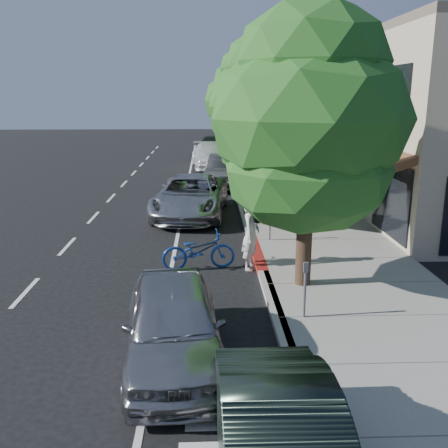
{
  "coord_description": "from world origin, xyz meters",
  "views": [
    {
      "loc": [
        -1.58,
        -14.02,
        4.88
      ],
      "look_at": [
        -1.07,
        -0.44,
        1.35
      ],
      "focal_mm": 40.0,
      "sensor_mm": 36.0,
      "label": 1
    }
  ],
  "objects_px": {
    "street_tree_4": "(240,102)",
    "bicycle": "(199,251)",
    "street_tree_3": "(247,96)",
    "pedestrian": "(333,193)",
    "street_tree_2": "(258,113)",
    "dark_suv_far": "(212,146)",
    "white_pickup": "(209,156)",
    "near_car_a": "(174,323)",
    "street_tree_1": "(275,109)",
    "silver_suv": "(191,196)",
    "street_tree_5": "(235,101)",
    "cyclist": "(251,235)",
    "street_tree_0": "(309,122)",
    "dark_sedan": "(225,171)"
  },
  "relations": [
    {
      "from": "street_tree_3",
      "to": "street_tree_4",
      "type": "distance_m",
      "value": 6.02
    },
    {
      "from": "street_tree_5",
      "to": "street_tree_1",
      "type": "bearing_deg",
      "value": -90.0
    },
    {
      "from": "street_tree_1",
      "to": "bicycle",
      "type": "distance_m",
      "value": 6.41
    },
    {
      "from": "street_tree_4",
      "to": "bicycle",
      "type": "distance_m",
      "value": 22.86
    },
    {
      "from": "cyclist",
      "to": "near_car_a",
      "type": "xyz_separation_m",
      "value": [
        -1.9,
        -5.1,
        -0.25
      ]
    },
    {
      "from": "street_tree_2",
      "to": "dark_sedan",
      "type": "relative_size",
      "value": 1.3
    },
    {
      "from": "street_tree_1",
      "to": "near_car_a",
      "type": "distance_m",
      "value": 10.63
    },
    {
      "from": "street_tree_1",
      "to": "cyclist",
      "type": "bearing_deg",
      "value": -105.31
    },
    {
      "from": "street_tree_0",
      "to": "street_tree_3",
      "type": "xyz_separation_m",
      "value": [
        -0.0,
        18.0,
        0.55
      ]
    },
    {
      "from": "street_tree_4",
      "to": "near_car_a",
      "type": "distance_m",
      "value": 27.91
    },
    {
      "from": "near_car_a",
      "to": "cyclist",
      "type": "bearing_deg",
      "value": 64.05
    },
    {
      "from": "silver_suv",
      "to": "near_car_a",
      "type": "bearing_deg",
      "value": -83.87
    },
    {
      "from": "street_tree_2",
      "to": "silver_suv",
      "type": "distance_m",
      "value": 5.89
    },
    {
      "from": "silver_suv",
      "to": "dark_sedan",
      "type": "relative_size",
      "value": 1.15
    },
    {
      "from": "street_tree_0",
      "to": "bicycle",
      "type": "bearing_deg",
      "value": 148.99
    },
    {
      "from": "cyclist",
      "to": "near_car_a",
      "type": "distance_m",
      "value": 5.45
    },
    {
      "from": "silver_suv",
      "to": "white_pickup",
      "type": "distance_m",
      "value": 14.26
    },
    {
      "from": "street_tree_1",
      "to": "silver_suv",
      "type": "xyz_separation_m",
      "value": [
        -3.1,
        2.16,
        -3.56
      ]
    },
    {
      "from": "street_tree_2",
      "to": "bicycle",
      "type": "distance_m",
      "value": 11.28
    },
    {
      "from": "bicycle",
      "to": "dark_sedan",
      "type": "xyz_separation_m",
      "value": [
        1.3,
        13.37,
        0.3
      ]
    },
    {
      "from": "street_tree_2",
      "to": "dark_suv_far",
      "type": "distance_m",
      "value": 16.8
    },
    {
      "from": "street_tree_2",
      "to": "near_car_a",
      "type": "bearing_deg",
      "value": -101.31
    },
    {
      "from": "street_tree_4",
      "to": "white_pickup",
      "type": "height_order",
      "value": "street_tree_4"
    },
    {
      "from": "cyclist",
      "to": "dark_sedan",
      "type": "relative_size",
      "value": 0.39
    },
    {
      "from": "street_tree_4",
      "to": "cyclist",
      "type": "height_order",
      "value": "street_tree_4"
    },
    {
      "from": "cyclist",
      "to": "street_tree_3",
      "type": "bearing_deg",
      "value": 14.3
    },
    {
      "from": "bicycle",
      "to": "white_pickup",
      "type": "distance_m",
      "value": 20.77
    },
    {
      "from": "white_pickup",
      "to": "dark_suv_far",
      "type": "relative_size",
      "value": 1.06
    },
    {
      "from": "street_tree_5",
      "to": "street_tree_4",
      "type": "bearing_deg",
      "value": -90.0
    },
    {
      "from": "street_tree_2",
      "to": "white_pickup",
      "type": "distance_m",
      "value": 11.1
    },
    {
      "from": "silver_suv",
      "to": "near_car_a",
      "type": "distance_m",
      "value": 11.66
    },
    {
      "from": "street_tree_5",
      "to": "near_car_a",
      "type": "bearing_deg",
      "value": -95.29
    },
    {
      "from": "white_pickup",
      "to": "street_tree_3",
      "type": "bearing_deg",
      "value": -67.45
    },
    {
      "from": "bicycle",
      "to": "white_pickup",
      "type": "height_order",
      "value": "white_pickup"
    },
    {
      "from": "street_tree_3",
      "to": "dark_suv_far",
      "type": "bearing_deg",
      "value": 100.62
    },
    {
      "from": "street_tree_3",
      "to": "pedestrian",
      "type": "xyz_separation_m",
      "value": [
        2.57,
        -10.77,
        -3.69
      ]
    },
    {
      "from": "street_tree_3",
      "to": "bicycle",
      "type": "relative_size",
      "value": 3.64
    },
    {
      "from": "street_tree_4",
      "to": "white_pickup",
      "type": "bearing_deg",
      "value": -143.84
    },
    {
      "from": "cyclist",
      "to": "street_tree_5",
      "type": "bearing_deg",
      "value": 16.08
    },
    {
      "from": "street_tree_3",
      "to": "pedestrian",
      "type": "distance_m",
      "value": 11.67
    },
    {
      "from": "dark_sedan",
      "to": "silver_suv",
      "type": "bearing_deg",
      "value": -96.26
    },
    {
      "from": "dark_suv_far",
      "to": "near_car_a",
      "type": "relative_size",
      "value": 1.16
    },
    {
      "from": "dark_suv_far",
      "to": "street_tree_5",
      "type": "bearing_deg",
      "value": 47.51
    },
    {
      "from": "bicycle",
      "to": "near_car_a",
      "type": "relative_size",
      "value": 0.47
    },
    {
      "from": "street_tree_5",
      "to": "silver_suv",
      "type": "bearing_deg",
      "value": -98.08
    },
    {
      "from": "street_tree_4",
      "to": "bicycle",
      "type": "bearing_deg",
      "value": -96.88
    },
    {
      "from": "street_tree_3",
      "to": "dark_suv_far",
      "type": "relative_size",
      "value": 1.47
    },
    {
      "from": "street_tree_2",
      "to": "cyclist",
      "type": "bearing_deg",
      "value": -96.61
    },
    {
      "from": "street_tree_3",
      "to": "dark_sedan",
      "type": "relative_size",
      "value": 1.48
    },
    {
      "from": "silver_suv",
      "to": "bicycle",
      "type": "bearing_deg",
      "value": -80.37
    }
  ]
}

